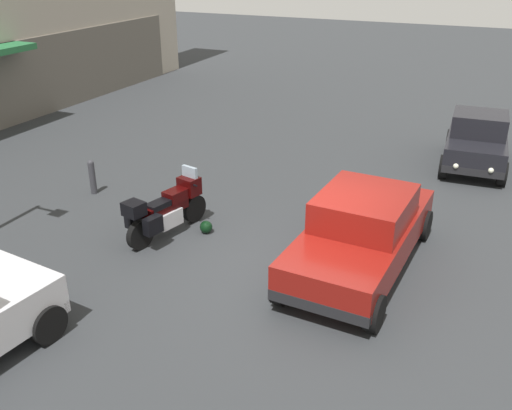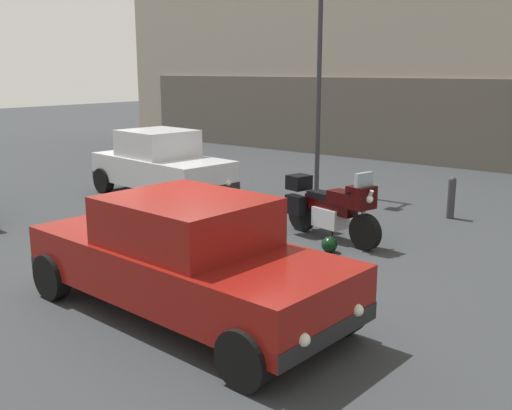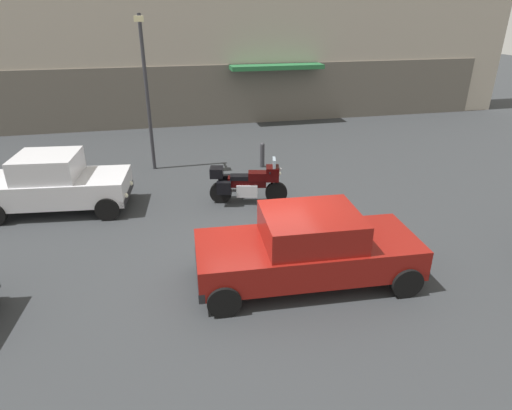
{
  "view_description": "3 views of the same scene",
  "coord_description": "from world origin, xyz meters",
  "px_view_note": "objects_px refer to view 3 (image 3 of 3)",
  "views": [
    {
      "loc": [
        -8.88,
        -3.01,
        5.76
      ],
      "look_at": [
        0.68,
        1.36,
        0.92
      ],
      "focal_mm": 39.55,
      "sensor_mm": 36.0,
      "label": 1
    },
    {
      "loc": [
        5.86,
        -5.94,
        3.1
      ],
      "look_at": [
        0.56,
        0.73,
        1.15
      ],
      "focal_mm": 41.89,
      "sensor_mm": 36.0,
      "label": 2
    },
    {
      "loc": [
        -2.01,
        -8.08,
        5.23
      ],
      "look_at": [
        0.03,
        1.05,
        0.95
      ],
      "focal_mm": 30.31,
      "sensor_mm": 36.0,
      "label": 3
    }
  ],
  "objects_px": {
    "motorcycle": "(247,183)",
    "helmet": "(267,207)",
    "bollard_curbside": "(262,154)",
    "car_wagon_end": "(55,183)",
    "car_sedan_far": "(308,248)",
    "streetlamp_curbside": "(146,81)"
  },
  "relations": [
    {
      "from": "car_sedan_far",
      "to": "car_wagon_end",
      "type": "distance_m",
      "value": 7.47
    },
    {
      "from": "car_wagon_end",
      "to": "streetlamp_curbside",
      "type": "height_order",
      "value": "streetlamp_curbside"
    },
    {
      "from": "car_sedan_far",
      "to": "streetlamp_curbside",
      "type": "xyz_separation_m",
      "value": [
        -3.05,
        7.65,
        2.29
      ]
    },
    {
      "from": "helmet",
      "to": "streetlamp_curbside",
      "type": "bearing_deg",
      "value": 126.14
    },
    {
      "from": "car_sedan_far",
      "to": "car_wagon_end",
      "type": "relative_size",
      "value": 1.16
    },
    {
      "from": "motorcycle",
      "to": "helmet",
      "type": "height_order",
      "value": "motorcycle"
    },
    {
      "from": "helmet",
      "to": "car_wagon_end",
      "type": "bearing_deg",
      "value": 166.36
    },
    {
      "from": "car_wagon_end",
      "to": "streetlamp_curbside",
      "type": "bearing_deg",
      "value": 52.97
    },
    {
      "from": "motorcycle",
      "to": "car_sedan_far",
      "type": "xyz_separation_m",
      "value": [
        0.42,
        -4.17,
        0.16
      ]
    },
    {
      "from": "car_wagon_end",
      "to": "streetlamp_curbside",
      "type": "relative_size",
      "value": 0.79
    },
    {
      "from": "motorcycle",
      "to": "car_wagon_end",
      "type": "bearing_deg",
      "value": -174.21
    },
    {
      "from": "helmet",
      "to": "car_sedan_far",
      "type": "height_order",
      "value": "car_sedan_far"
    },
    {
      "from": "streetlamp_curbside",
      "to": "car_sedan_far",
      "type": "bearing_deg",
      "value": -68.24
    },
    {
      "from": "car_sedan_far",
      "to": "streetlamp_curbside",
      "type": "relative_size",
      "value": 0.91
    },
    {
      "from": "car_sedan_far",
      "to": "streetlamp_curbside",
      "type": "distance_m",
      "value": 8.55
    },
    {
      "from": "helmet",
      "to": "bollard_curbside",
      "type": "relative_size",
      "value": 0.31
    },
    {
      "from": "motorcycle",
      "to": "car_wagon_end",
      "type": "height_order",
      "value": "car_wagon_end"
    },
    {
      "from": "motorcycle",
      "to": "helmet",
      "type": "xyz_separation_m",
      "value": [
        0.44,
        -0.72,
        -0.48
      ]
    },
    {
      "from": "streetlamp_curbside",
      "to": "motorcycle",
      "type": "bearing_deg",
      "value": -52.91
    },
    {
      "from": "car_sedan_far",
      "to": "bollard_curbside",
      "type": "relative_size",
      "value": 5.16
    },
    {
      "from": "motorcycle",
      "to": "car_wagon_end",
      "type": "xyz_separation_m",
      "value": [
        -5.27,
        0.67,
        0.19
      ]
    },
    {
      "from": "car_sedan_far",
      "to": "car_wagon_end",
      "type": "bearing_deg",
      "value": 142.71
    }
  ]
}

